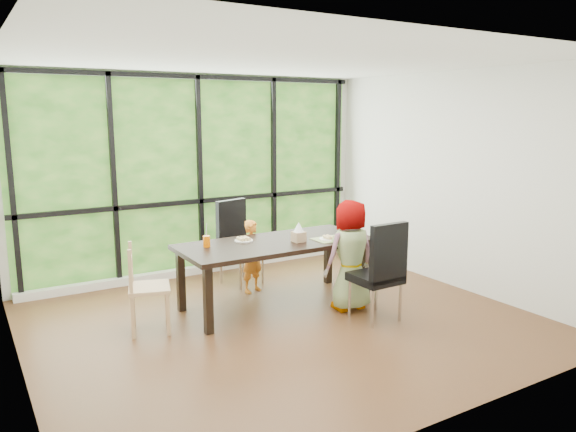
{
  "coord_description": "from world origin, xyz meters",
  "views": [
    {
      "loc": [
        -2.83,
        -4.77,
        2.18
      ],
      "look_at": [
        0.3,
        0.39,
        1.05
      ],
      "focal_mm": 34.32,
      "sensor_mm": 36.0,
      "label": 1
    }
  ],
  "objects_px": {
    "orange_cup": "(207,241)",
    "child_toddler": "(252,256)",
    "plate_far": "(244,241)",
    "chair_end_beech": "(149,288)",
    "green_cup": "(356,231)",
    "chair_window_leather": "(241,243)",
    "white_mug": "(344,228)",
    "dining_table": "(276,273)",
    "child_older": "(351,255)",
    "tissue_box": "(299,237)",
    "chair_interior_leather": "(376,271)",
    "plate_near": "(328,239)"
  },
  "relations": [
    {
      "from": "tissue_box",
      "to": "dining_table",
      "type": "bearing_deg",
      "value": 148.43
    },
    {
      "from": "chair_window_leather",
      "to": "child_toddler",
      "type": "distance_m",
      "value": 0.36
    },
    {
      "from": "dining_table",
      "to": "chair_end_beech",
      "type": "height_order",
      "value": "chair_end_beech"
    },
    {
      "from": "orange_cup",
      "to": "green_cup",
      "type": "relative_size",
      "value": 0.95
    },
    {
      "from": "child_toddler",
      "to": "white_mug",
      "type": "height_order",
      "value": "child_toddler"
    },
    {
      "from": "child_toddler",
      "to": "tissue_box",
      "type": "bearing_deg",
      "value": -91.2
    },
    {
      "from": "chair_window_leather",
      "to": "plate_far",
      "type": "bearing_deg",
      "value": -129.24
    },
    {
      "from": "chair_interior_leather",
      "to": "plate_far",
      "type": "bearing_deg",
      "value": -50.24
    },
    {
      "from": "plate_far",
      "to": "child_older",
      "type": "bearing_deg",
      "value": -37.88
    },
    {
      "from": "white_mug",
      "to": "green_cup",
      "type": "bearing_deg",
      "value": -102.45
    },
    {
      "from": "chair_window_leather",
      "to": "white_mug",
      "type": "relative_size",
      "value": 14.66
    },
    {
      "from": "chair_end_beech",
      "to": "tissue_box",
      "type": "relative_size",
      "value": 6.83
    },
    {
      "from": "tissue_box",
      "to": "chair_window_leather",
      "type": "bearing_deg",
      "value": 100.36
    },
    {
      "from": "chair_window_leather",
      "to": "green_cup",
      "type": "xyz_separation_m",
      "value": [
        0.91,
        -1.2,
        0.27
      ]
    },
    {
      "from": "chair_interior_leather",
      "to": "orange_cup",
      "type": "relative_size",
      "value": 8.88
    },
    {
      "from": "chair_window_leather",
      "to": "child_older",
      "type": "xyz_separation_m",
      "value": [
        0.63,
        -1.47,
        0.08
      ]
    },
    {
      "from": "dining_table",
      "to": "chair_window_leather",
      "type": "distance_m",
      "value": 0.94
    },
    {
      "from": "chair_window_leather",
      "to": "chair_interior_leather",
      "type": "bearing_deg",
      "value": -85.63
    },
    {
      "from": "orange_cup",
      "to": "child_older",
      "type": "bearing_deg",
      "value": -26.65
    },
    {
      "from": "plate_near",
      "to": "tissue_box",
      "type": "height_order",
      "value": "tissue_box"
    },
    {
      "from": "child_toddler",
      "to": "white_mug",
      "type": "distance_m",
      "value": 1.18
    },
    {
      "from": "dining_table",
      "to": "white_mug",
      "type": "bearing_deg",
      "value": 3.94
    },
    {
      "from": "chair_window_leather",
      "to": "plate_far",
      "type": "xyz_separation_m",
      "value": [
        -0.33,
        -0.73,
        0.22
      ]
    },
    {
      "from": "white_mug",
      "to": "child_toddler",
      "type": "bearing_deg",
      "value": 153.06
    },
    {
      "from": "chair_interior_leather",
      "to": "child_toddler",
      "type": "distance_m",
      "value": 1.66
    },
    {
      "from": "chair_window_leather",
      "to": "child_toddler",
      "type": "relative_size",
      "value": 1.2
    },
    {
      "from": "child_toddler",
      "to": "plate_far",
      "type": "distance_m",
      "value": 0.57
    },
    {
      "from": "green_cup",
      "to": "child_older",
      "type": "bearing_deg",
      "value": -135.57
    },
    {
      "from": "chair_end_beech",
      "to": "plate_near",
      "type": "distance_m",
      "value": 2.07
    },
    {
      "from": "chair_end_beech",
      "to": "plate_far",
      "type": "xyz_separation_m",
      "value": [
        1.17,
        0.2,
        0.31
      ]
    },
    {
      "from": "chair_end_beech",
      "to": "child_toddler",
      "type": "distance_m",
      "value": 1.58
    },
    {
      "from": "white_mug",
      "to": "plate_far",
      "type": "bearing_deg",
      "value": 174.2
    },
    {
      "from": "dining_table",
      "to": "white_mug",
      "type": "relative_size",
      "value": 29.9
    },
    {
      "from": "chair_interior_leather",
      "to": "white_mug",
      "type": "height_order",
      "value": "chair_interior_leather"
    },
    {
      "from": "chair_window_leather",
      "to": "plate_far",
      "type": "relative_size",
      "value": 5.13
    },
    {
      "from": "chair_interior_leather",
      "to": "plate_near",
      "type": "distance_m",
      "value": 0.75
    },
    {
      "from": "child_older",
      "to": "plate_near",
      "type": "relative_size",
      "value": 5.82
    },
    {
      "from": "chair_end_beech",
      "to": "tissue_box",
      "type": "height_order",
      "value": "chair_end_beech"
    },
    {
      "from": "chair_interior_leather",
      "to": "green_cup",
      "type": "distance_m",
      "value": 0.77
    },
    {
      "from": "child_toddler",
      "to": "chair_interior_leather",
      "type": "bearing_deg",
      "value": -84.27
    },
    {
      "from": "chair_end_beech",
      "to": "green_cup",
      "type": "xyz_separation_m",
      "value": [
        2.4,
        -0.27,
        0.36
      ]
    },
    {
      "from": "plate_far",
      "to": "plate_near",
      "type": "distance_m",
      "value": 0.97
    },
    {
      "from": "orange_cup",
      "to": "white_mug",
      "type": "height_order",
      "value": "orange_cup"
    },
    {
      "from": "chair_end_beech",
      "to": "green_cup",
      "type": "height_order",
      "value": "chair_end_beech"
    },
    {
      "from": "plate_far",
      "to": "green_cup",
      "type": "bearing_deg",
      "value": -20.78
    },
    {
      "from": "plate_near",
      "to": "orange_cup",
      "type": "relative_size",
      "value": 1.76
    },
    {
      "from": "orange_cup",
      "to": "child_toddler",
      "type": "bearing_deg",
      "value": 27.97
    },
    {
      "from": "plate_far",
      "to": "green_cup",
      "type": "xyz_separation_m",
      "value": [
        1.24,
        -0.47,
        0.06
      ]
    },
    {
      "from": "chair_interior_leather",
      "to": "child_older",
      "type": "distance_m",
      "value": 0.41
    },
    {
      "from": "child_toddler",
      "to": "white_mug",
      "type": "relative_size",
      "value": 12.22
    }
  ]
}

